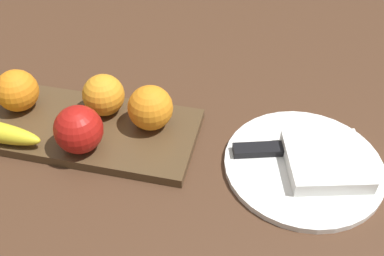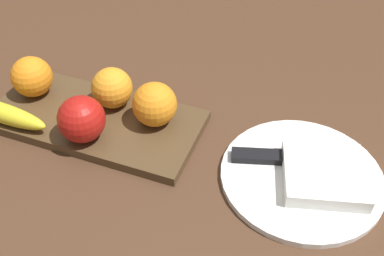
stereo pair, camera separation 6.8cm
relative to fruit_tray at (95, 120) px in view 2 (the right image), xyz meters
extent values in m
plane|color=#482E1D|center=(-0.03, 0.02, -0.01)|extent=(2.40, 2.40, 0.00)
cube|color=#4E3922|center=(0.00, 0.00, 0.00)|extent=(0.35, 0.16, 0.02)
sphere|color=#AE1712|center=(0.01, -0.05, 0.05)|extent=(0.07, 0.07, 0.07)
ellipsoid|color=yellow|center=(-0.14, -0.06, 0.02)|extent=(0.18, 0.04, 0.03)
sphere|color=orange|center=(0.10, 0.02, 0.04)|extent=(0.07, 0.07, 0.07)
sphere|color=orange|center=(0.02, 0.04, 0.04)|extent=(0.07, 0.07, 0.07)
sphere|color=orange|center=(-0.13, 0.02, 0.04)|extent=(0.07, 0.07, 0.07)
cylinder|color=white|center=(0.35, 0.00, 0.00)|extent=(0.24, 0.24, 0.01)
cube|color=white|center=(0.38, 0.00, 0.01)|extent=(0.14, 0.14, 0.02)
cube|color=silver|center=(0.34, 0.03, 0.00)|extent=(0.15, 0.06, 0.00)
cube|color=black|center=(0.28, 0.01, 0.01)|extent=(0.09, 0.05, 0.01)
camera|label=1|loc=(0.28, -0.49, 0.50)|focal=41.96mm
camera|label=2|loc=(0.35, -0.47, 0.50)|focal=41.96mm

